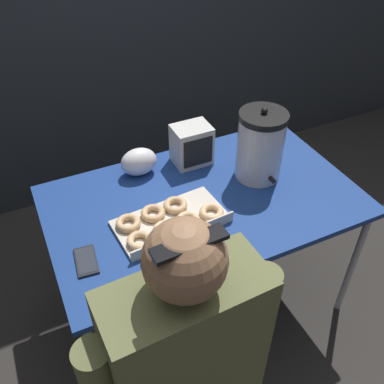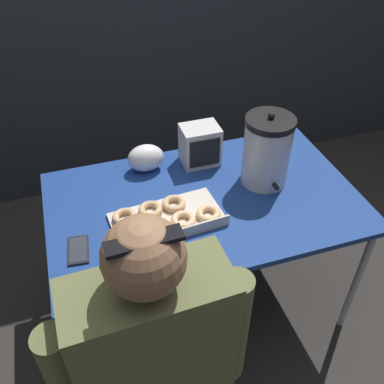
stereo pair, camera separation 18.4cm
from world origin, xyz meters
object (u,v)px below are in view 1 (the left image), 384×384
Objects in this scene: coffee_urn at (260,145)px; person_seated at (187,380)px; cell_phone at (86,261)px; donut_box at (169,221)px; space_heater at (192,145)px.

coffee_urn is 0.27× the size of person_seated.
donut_box is at bearing 13.95° from cell_phone.
person_seated is at bearing -112.38° from donut_box.
person_seated is at bearing -65.97° from cell_phone.
cell_phone is (-0.36, -0.05, -0.02)m from donut_box.
person_seated is (-0.46, -0.95, -0.20)m from space_heater.
space_heater is at bearing 135.99° from coffee_urn.
donut_box is at bearing -110.12° from person_seated.
donut_box is at bearing -165.05° from coffee_urn.
donut_box is 1.35× the size of coffee_urn.
person_seated reaches higher than space_heater.
cell_phone is at bearing -146.96° from space_heater.
space_heater is at bearing -118.35° from person_seated.
space_heater is (-0.24, 0.23, -0.07)m from coffee_urn.
space_heater is 1.07m from person_seated.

